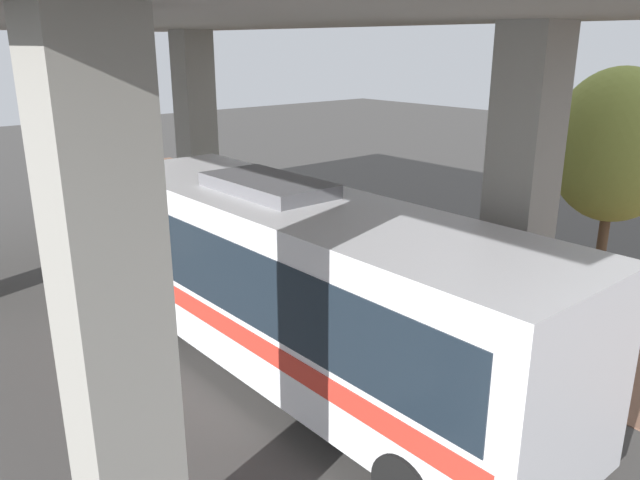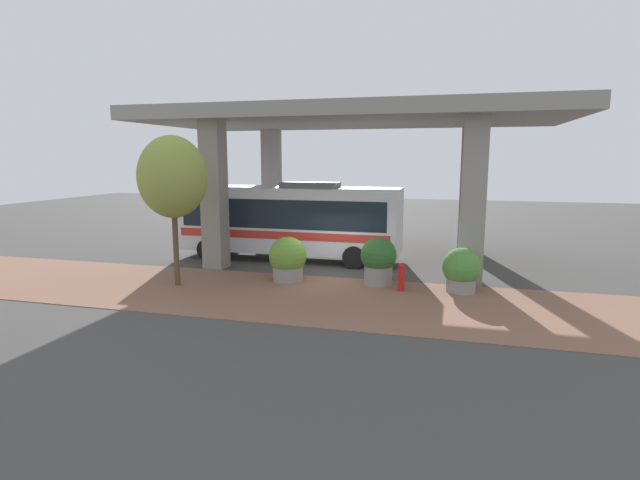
% 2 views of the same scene
% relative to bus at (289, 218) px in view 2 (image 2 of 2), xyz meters
% --- Properties ---
extents(ground_plane, '(80.00, 80.00, 0.00)m').
position_rel_bus_xyz_m(ground_plane, '(-3.09, -2.81, -1.97)').
color(ground_plane, '#474442').
rests_on(ground_plane, ground).
extents(sidewalk_strip, '(6.00, 40.00, 0.02)m').
position_rel_bus_xyz_m(sidewalk_strip, '(-6.09, -2.81, -1.96)').
color(sidewalk_strip, '#845B47').
rests_on(sidewalk_strip, ground).
extents(overpass, '(9.40, 18.64, 6.91)m').
position_rel_bus_xyz_m(overpass, '(0.91, -2.81, 4.07)').
color(overpass, gray).
rests_on(overpass, ground).
extents(bus, '(2.81, 10.36, 3.64)m').
position_rel_bus_xyz_m(bus, '(0.00, 0.00, 0.00)').
color(bus, silver).
rests_on(bus, ground).
extents(fire_hydrant, '(0.52, 0.25, 1.06)m').
position_rel_bus_xyz_m(fire_hydrant, '(-4.48, -5.73, -1.44)').
color(fire_hydrant, red).
rests_on(fire_hydrant, ground).
extents(planter_front, '(1.36, 1.36, 1.83)m').
position_rel_bus_xyz_m(planter_front, '(-3.77, -4.79, -1.02)').
color(planter_front, gray).
rests_on(planter_front, ground).
extents(planter_middle, '(1.47, 1.47, 1.74)m').
position_rel_bus_xyz_m(planter_middle, '(-4.05, -1.29, -1.12)').
color(planter_middle, gray).
rests_on(planter_middle, ground).
extents(planter_back, '(1.36, 1.36, 1.61)m').
position_rel_bus_xyz_m(planter_back, '(-4.05, -7.80, -1.16)').
color(planter_back, gray).
rests_on(planter_back, ground).
extents(street_tree_near, '(2.51, 2.51, 5.57)m').
position_rel_bus_xyz_m(street_tree_near, '(-5.79, 2.53, 2.08)').
color(street_tree_near, brown).
rests_on(street_tree_near, ground).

